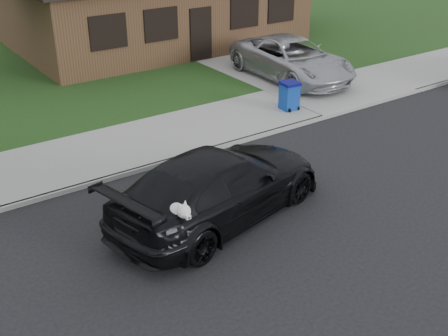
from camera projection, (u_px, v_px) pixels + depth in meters
ground at (310, 198)px, 13.20m from camera, size 120.00×120.00×0.00m
sidewalk at (196, 129)px, 16.85m from camera, size 60.00×3.00×0.12m
curb at (225, 145)px, 15.74m from camera, size 60.00×0.12×0.12m
lawn at (91, 66)px, 22.73m from camera, size 60.00×13.00×0.13m
driveway at (254, 60)px, 23.57m from camera, size 4.50×13.00×0.14m
sedan at (219, 185)px, 12.11m from camera, size 5.74×3.36×1.56m
minivan at (292, 59)px, 20.74m from camera, size 2.64×5.40×1.48m
recycling_bin at (289, 95)px, 17.97m from camera, size 0.59×0.61×0.91m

